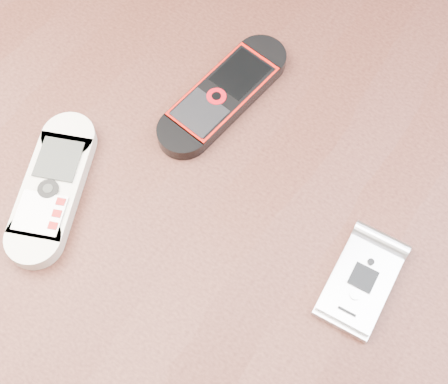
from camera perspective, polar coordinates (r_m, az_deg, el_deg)
The scene contains 5 objects.
ground at distance 1.31m, azimuth -0.19°, elevation -14.27°, with size 4.00×4.00×0.00m, color #472B19.
table at distance 0.69m, azimuth -0.35°, elevation -3.91°, with size 1.20×0.80×0.75m.
nokia_white at distance 0.60m, azimuth -15.42°, elevation 0.43°, with size 0.05×0.16×0.02m, color silver.
nokia_black_red at distance 0.64m, azimuth -0.06°, elevation 8.91°, with size 0.05×0.17×0.02m, color black.
motorola_razr at distance 0.56m, azimuth 12.37°, elevation -8.09°, with size 0.05×0.10×0.02m, color silver.
Camera 1 is at (0.14, -0.21, 1.28)m, focal length 50.00 mm.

